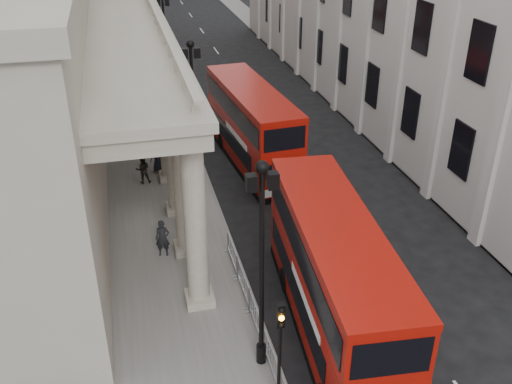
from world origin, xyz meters
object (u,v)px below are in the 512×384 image
object	(u,v)px
lamp_post_south	(262,256)
bus_near	(334,275)
lamp_post_north	(165,38)
pedestrian_c	(157,157)
pedestrian_b	(143,169)
traffic_light	(280,337)
pedestrian_a	(163,238)
lamp_post_mid	(193,102)
bus_far	(252,125)

from	to	relation	value
lamp_post_south	bus_near	xyz separation A→B (m)	(3.19, 1.25, -2.29)
lamp_post_south	lamp_post_north	world-z (taller)	same
lamp_post_south	bus_near	distance (m)	4.12
pedestrian_c	lamp_post_north	bearing A→B (deg)	109.75
lamp_post_north	pedestrian_b	world-z (taller)	lamp_post_north
traffic_light	bus_near	xyz separation A→B (m)	(3.09, 3.27, -0.48)
pedestrian_a	pedestrian_c	xyz separation A→B (m)	(0.57, 9.37, -0.02)
lamp_post_south	pedestrian_c	xyz separation A→B (m)	(-2.27, 17.30, -3.88)
lamp_post_mid	lamp_post_north	world-z (taller)	same
pedestrian_a	pedestrian_b	size ratio (longest dim) A/B	1.06
lamp_post_south	pedestrian_a	xyz separation A→B (m)	(-2.84, 7.93, -3.86)
lamp_post_south	pedestrian_c	distance (m)	17.88
lamp_post_south	lamp_post_mid	size ratio (longest dim) A/B	1.00
traffic_light	pedestrian_c	bearing A→B (deg)	97.00
lamp_post_mid	bus_far	distance (m)	4.67
lamp_post_mid	lamp_post_north	xyz separation A→B (m)	(0.00, 16.00, 0.00)
lamp_post_north	bus_far	size ratio (longest dim) A/B	0.72
lamp_post_north	pedestrian_c	bearing A→B (deg)	-98.79
lamp_post_north	bus_near	size ratio (longest dim) A/B	0.70
lamp_post_north	pedestrian_c	distance (m)	15.37
lamp_post_north	bus_near	xyz separation A→B (m)	(3.19, -30.75, -2.29)
traffic_light	pedestrian_a	xyz separation A→B (m)	(-2.94, 9.95, -2.06)
lamp_post_north	bus_far	distance (m)	15.23
lamp_post_south	lamp_post_mid	bearing A→B (deg)	90.00
bus_far	lamp_post_mid	bearing A→B (deg)	-164.19
traffic_light	bus_far	world-z (taller)	bus_far
pedestrian_c	bus_near	bearing A→B (deg)	-42.67
traffic_light	pedestrian_b	xyz separation A→B (m)	(-3.35, 17.89, -2.11)
pedestrian_a	bus_far	bearing A→B (deg)	65.82
lamp_post_mid	bus_near	world-z (taller)	lamp_post_mid
lamp_post_north	pedestrian_b	xyz separation A→B (m)	(-3.25, -16.13, -3.92)
traffic_light	pedestrian_c	xyz separation A→B (m)	(-2.37, 19.32, -2.08)
lamp_post_mid	pedestrian_a	distance (m)	9.39
lamp_post_north	bus_near	bearing A→B (deg)	-84.08
lamp_post_south	traffic_light	distance (m)	2.71
traffic_light	pedestrian_a	world-z (taller)	traffic_light
bus_near	traffic_light	bearing A→B (deg)	-128.55
lamp_post_mid	lamp_post_north	size ratio (longest dim) A/B	1.00
pedestrian_b	lamp_post_north	bearing A→B (deg)	-101.66
bus_far	pedestrian_a	size ratio (longest dim) A/B	6.24
bus_near	pedestrian_a	xyz separation A→B (m)	(-6.03, 6.68, -1.57)
lamp_post_mid	pedestrian_c	world-z (taller)	lamp_post_mid
bus_near	pedestrian_b	xyz separation A→B (m)	(-6.44, 14.62, -1.63)
lamp_post_south	bus_far	xyz separation A→B (m)	(3.79, 17.43, -2.33)
pedestrian_a	traffic_light	bearing A→B (deg)	-62.80
pedestrian_b	pedestrian_a	bearing A→B (deg)	92.64
bus_far	pedestrian_c	size ratio (longest dim) A/B	6.41
bus_far	pedestrian_c	bearing A→B (deg)	176.31
lamp_post_north	pedestrian_c	world-z (taller)	lamp_post_north
lamp_post_mid	pedestrian_a	bearing A→B (deg)	-109.40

